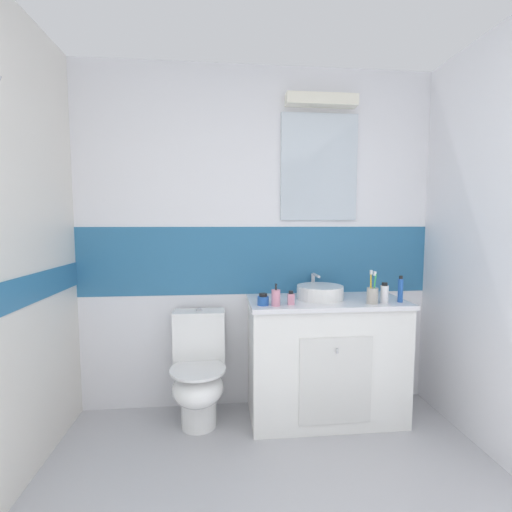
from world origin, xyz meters
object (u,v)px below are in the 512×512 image
toothbrush_cup (372,295)px  perfume_flask_small (291,298)px  sink_basin (320,292)px  toothpaste_tube_upright (400,290)px  hair_gel_jar (263,300)px  lotion_bottle_short (384,293)px  soap_dispenser (276,298)px  toilet (199,373)px

toothbrush_cup → perfume_flask_small: (-0.54, 0.02, -0.02)m
sink_basin → perfume_flask_small: bearing=-146.1°
sink_basin → toothpaste_tube_upright: 0.53m
toothbrush_cup → perfume_flask_small: bearing=177.9°
hair_gel_jar → lotion_bottle_short: 0.81m
toothbrush_cup → lotion_bottle_short: (0.09, 0.01, 0.00)m
toothbrush_cup → hair_gel_jar: (-0.72, 0.02, -0.02)m
soap_dispenser → toothpaste_tube_upright: toothpaste_tube_upright is taller
perfume_flask_small → hair_gel_jar: bearing=179.1°
soap_dispenser → lotion_bottle_short: (0.73, 0.01, 0.01)m
sink_basin → toilet: sink_basin is taller
toilet → toothbrush_cup: size_ratio=3.48×
sink_basin → hair_gel_jar: sink_basin is taller
perfume_flask_small → hair_gel_jar: 0.18m
toothbrush_cup → toothpaste_tube_upright: bearing=5.3°
toothpaste_tube_upright → toilet: bearing=174.1°
toilet → toothpaste_tube_upright: size_ratio=4.34×
toothbrush_cup → soap_dispenser: 0.64m
toothpaste_tube_upright → hair_gel_jar: (-0.92, 0.00, -0.05)m
toilet → toothpaste_tube_upright: bearing=-5.9°
toothbrush_cup → toothpaste_tube_upright: (0.20, 0.02, 0.03)m
toilet → toothpaste_tube_upright: (1.35, -0.14, 0.58)m
hair_gel_jar → toilet: bearing=162.5°
perfume_flask_small → toothpaste_tube_upright: size_ratio=0.51×
soap_dispenser → sink_basin: bearing=28.3°
toilet → toothbrush_cup: (1.15, -0.16, 0.55)m
perfume_flask_small → toothpaste_tube_upright: bearing=-0.1°
sink_basin → toothbrush_cup: (0.30, -0.18, 0.01)m
sink_basin → hair_gel_jar: (-0.42, -0.16, -0.02)m
toilet → hair_gel_jar: hair_gel_jar is taller
toothpaste_tube_upright → sink_basin: bearing=162.3°
sink_basin → soap_dispenser: size_ratio=2.54×
toilet → perfume_flask_small: size_ratio=8.49×
toilet → lotion_bottle_short: bearing=-7.0°
lotion_bottle_short → sink_basin: bearing=156.0°
toothbrush_cup → toothpaste_tube_upright: size_ratio=1.25×
sink_basin → toothpaste_tube_upright: bearing=-17.7°
soap_dispenser → toilet: bearing=162.4°
toothpaste_tube_upright → lotion_bottle_short: bearing=-174.1°
hair_gel_jar → lotion_bottle_short: (0.81, -0.02, 0.03)m
sink_basin → lotion_bottle_short: size_ratio=2.69×
sink_basin → hair_gel_jar: size_ratio=4.76×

